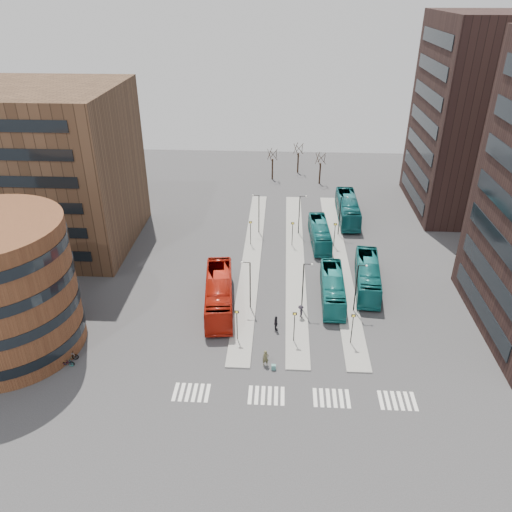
# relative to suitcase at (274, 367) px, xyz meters

# --- Properties ---
(ground) EXTENTS (160.00, 160.00, 0.00)m
(ground) POSITION_rel_suitcase_xyz_m (0.42, -7.60, -0.27)
(ground) COLOR #303033
(ground) RESTS_ON ground
(island_left) EXTENTS (2.50, 45.00, 0.15)m
(island_left) POSITION_rel_suitcase_xyz_m (-3.58, 22.40, -0.20)
(island_left) COLOR gray
(island_left) RESTS_ON ground
(island_mid) EXTENTS (2.50, 45.00, 0.15)m
(island_mid) POSITION_rel_suitcase_xyz_m (2.42, 22.40, -0.20)
(island_mid) COLOR gray
(island_mid) RESTS_ON ground
(island_right) EXTENTS (2.50, 45.00, 0.15)m
(island_right) POSITION_rel_suitcase_xyz_m (8.42, 22.40, -0.20)
(island_right) COLOR gray
(island_right) RESTS_ON ground
(suitcase) EXTENTS (0.43, 0.35, 0.54)m
(suitcase) POSITION_rel_suitcase_xyz_m (0.00, 0.00, 0.00)
(suitcase) COLOR #1C289C
(suitcase) RESTS_ON ground
(red_bus) EXTENTS (4.40, 13.10, 3.58)m
(red_bus) POSITION_rel_suitcase_xyz_m (-6.64, 10.62, 1.52)
(red_bus) COLOR #AE1C0D
(red_bus) RESTS_ON ground
(teal_bus_a) EXTENTS (2.80, 10.90, 3.02)m
(teal_bus_a) POSITION_rel_suitcase_xyz_m (6.70, 12.92, 1.24)
(teal_bus_a) COLOR #156C6B
(teal_bus_a) RESTS_ON ground
(teal_bus_b) EXTENTS (2.98, 10.62, 2.93)m
(teal_bus_b) POSITION_rel_suitcase_xyz_m (6.02, 27.75, 1.19)
(teal_bus_b) COLOR #146365
(teal_bus_b) RESTS_ON ground
(teal_bus_c) EXTENTS (3.83, 11.81, 3.23)m
(teal_bus_c) POSITION_rel_suitcase_xyz_m (11.25, 15.86, 1.34)
(teal_bus_c) COLOR #146365
(teal_bus_c) RESTS_ON ground
(teal_bus_d) EXTENTS (3.02, 12.60, 3.50)m
(teal_bus_d) POSITION_rel_suitcase_xyz_m (10.95, 36.50, 1.48)
(teal_bus_d) COLOR #12575C
(teal_bus_d) RESTS_ON ground
(traveller) EXTENTS (0.70, 0.52, 1.76)m
(traveller) POSITION_rel_suitcase_xyz_m (-0.82, 0.58, 0.61)
(traveller) COLOR #4E4B2F
(traveller) RESTS_ON ground
(commuter_a) EXTENTS (0.93, 0.78, 1.73)m
(commuter_a) POSITION_rel_suitcase_xyz_m (-7.24, 9.50, 0.59)
(commuter_a) COLOR black
(commuter_a) RESTS_ON ground
(commuter_b) EXTENTS (0.67, 1.13, 1.81)m
(commuter_b) POSITION_rel_suitcase_xyz_m (0.09, 6.36, 0.63)
(commuter_b) COLOR black
(commuter_b) RESTS_ON ground
(commuter_c) EXTENTS (0.70, 1.16, 1.76)m
(commuter_c) POSITION_rel_suitcase_xyz_m (2.83, 8.69, 0.61)
(commuter_c) COLOR black
(commuter_c) RESTS_ON ground
(bicycle_near) EXTENTS (1.59, 0.78, 0.80)m
(bicycle_near) POSITION_rel_suitcase_xyz_m (-20.58, -0.76, 0.13)
(bicycle_near) COLOR gray
(bicycle_near) RESTS_ON ground
(bicycle_mid) EXTENTS (1.81, 0.86, 1.05)m
(bicycle_mid) POSITION_rel_suitcase_xyz_m (-20.58, 0.22, 0.25)
(bicycle_mid) COLOR gray
(bicycle_mid) RESTS_ON ground
(bicycle_far) EXTENTS (1.72, 0.87, 0.86)m
(bicycle_far) POSITION_rel_suitcase_xyz_m (-20.58, -0.47, 0.16)
(bicycle_far) COLOR gray
(bicycle_far) RESTS_ON ground
(crosswalk_stripes) EXTENTS (22.35, 2.40, 0.01)m
(crosswalk_stripes) POSITION_rel_suitcase_xyz_m (2.17, -3.60, -0.27)
(crosswalk_stripes) COLOR silver
(crosswalk_stripes) RESTS_ON ground
(office_block) EXTENTS (25.00, 20.12, 22.00)m
(office_block) POSITION_rel_suitcase_xyz_m (-33.58, 26.39, 10.73)
(office_block) COLOR #4F3624
(office_block) RESTS_ON ground
(tower_far) EXTENTS (20.12, 20.00, 30.00)m
(tower_far) POSITION_rel_suitcase_xyz_m (32.40, 42.40, 14.73)
(tower_far) COLOR black
(tower_far) RESTS_ON ground
(sign_poles) EXTENTS (12.45, 22.12, 3.65)m
(sign_poles) POSITION_rel_suitcase_xyz_m (2.02, 15.40, 2.14)
(sign_poles) COLOR black
(sign_poles) RESTS_ON ground
(lamp_posts) EXTENTS (14.04, 20.24, 6.12)m
(lamp_posts) POSITION_rel_suitcase_xyz_m (3.06, 20.40, 3.31)
(lamp_posts) COLOR black
(lamp_posts) RESTS_ON ground
(bare_trees) EXTENTS (10.97, 8.14, 5.90)m
(bare_trees) POSITION_rel_suitcase_xyz_m (3.09, 55.07, 2.45)
(bare_trees) COLOR black
(bare_trees) RESTS_ON ground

